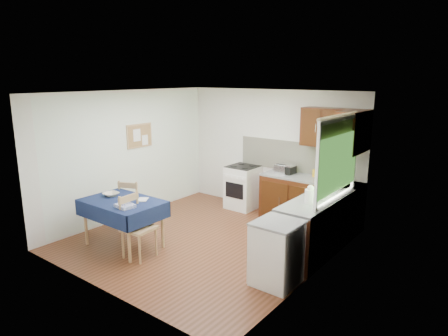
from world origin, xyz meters
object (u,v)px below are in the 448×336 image
Objects in this scene: kettle at (310,195)px; chair_far at (132,203)px; dining_table at (123,207)px; sandwich_press at (286,169)px; toaster at (281,169)px; chair_near at (136,224)px; dish_rack at (320,196)px.

chair_far is at bearing -164.83° from kettle.
dining_table is 4.18× the size of sandwich_press.
chair_far is 3.79× the size of toaster.
chair_far reaches higher than dining_table.
dining_table is at bearing -96.10° from sandwich_press.
chair_near is 4.01× the size of toaster.
dining_table is 1.31× the size of chair_near.
dining_table is at bearing 71.35° from chair_near.
dining_table is at bearing -151.41° from kettle.
dish_rack is at bearing -22.79° from sandwich_press.
chair_near is 3.18× the size of sandwich_press.
dining_table is at bearing -117.41° from toaster.
chair_near is at bearing -144.31° from kettle.
chair_near is 2.88m from dish_rack.
kettle reaches higher than chair_near.
dish_rack reaches higher than sandwich_press.
toaster reaches higher than dish_rack.
chair_far is 3.01m from sandwich_press.
kettle is (-0.00, -0.33, 0.10)m from dish_rack.
dining_table is 1.39× the size of chair_far.
kettle is at bearing -73.46° from dish_rack.
sandwich_press reaches higher than dining_table.
sandwich_press is (0.94, 2.99, 0.46)m from chair_near.
kettle is (1.20, -1.45, 0.03)m from sandwich_press.
sandwich_press is at bearing -153.47° from chair_far.
kettle is (2.61, 1.42, 0.34)m from dining_table.
chair_far is 3.34m from dish_rack.
sandwich_press is at bearing 129.73° from kettle.
chair_far is at bearing -142.24° from dish_rack.
kettle is at bearing 171.29° from chair_far.
chair_near is at bearing -2.62° from dining_table.
dish_rack reaches higher than dining_table.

